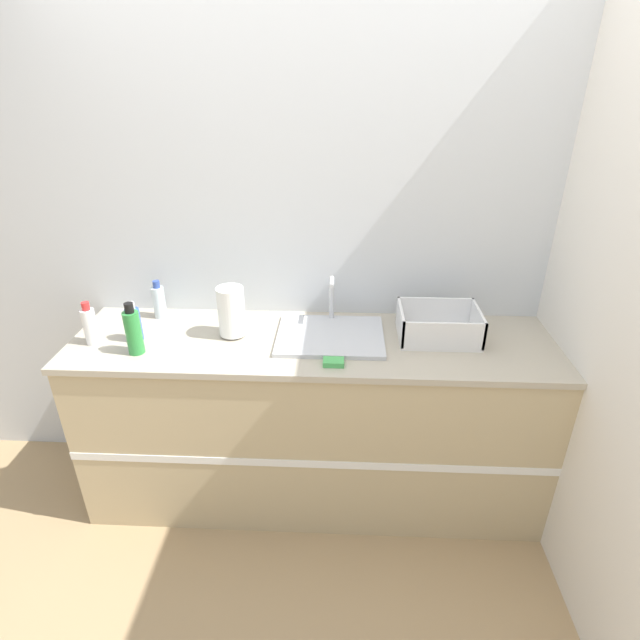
# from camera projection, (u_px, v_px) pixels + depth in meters

# --- Properties ---
(ground_plane) EXTENTS (12.00, 12.00, 0.00)m
(ground_plane) POSITION_uv_depth(u_px,v_px,m) (311.00, 533.00, 2.48)
(ground_plane) COLOR tan
(wall_back) EXTENTS (4.64, 0.06, 2.60)m
(wall_back) POSITION_uv_depth(u_px,v_px,m) (317.00, 242.00, 2.45)
(wall_back) COLOR silver
(wall_back) RESTS_ON ground_plane
(wall_right) EXTENTS (0.06, 2.60, 2.60)m
(wall_right) POSITION_uv_depth(u_px,v_px,m) (584.00, 271.00, 2.11)
(wall_right) COLOR silver
(wall_right) RESTS_ON ground_plane
(counter_cabinet) EXTENTS (2.27, 0.62, 0.93)m
(counter_cabinet) POSITION_uv_depth(u_px,v_px,m) (314.00, 420.00, 2.54)
(counter_cabinet) COLOR tan
(counter_cabinet) RESTS_ON ground_plane
(sink) EXTENTS (0.50, 0.39, 0.24)m
(sink) POSITION_uv_depth(u_px,v_px,m) (330.00, 334.00, 2.34)
(sink) COLOR silver
(sink) RESTS_ON counter_cabinet
(paper_towel_roll) EXTENTS (0.13, 0.13, 0.24)m
(paper_towel_roll) POSITION_uv_depth(u_px,v_px,m) (231.00, 312.00, 2.31)
(paper_towel_roll) COLOR #4C4C51
(paper_towel_roll) RESTS_ON counter_cabinet
(dish_rack) EXTENTS (0.37, 0.28, 0.14)m
(dish_rack) POSITION_uv_depth(u_px,v_px,m) (438.00, 328.00, 2.33)
(dish_rack) COLOR white
(dish_rack) RESTS_ON counter_cabinet
(bottle_green) EXTENTS (0.07, 0.07, 0.24)m
(bottle_green) POSITION_uv_depth(u_px,v_px,m) (133.00, 331.00, 2.17)
(bottle_green) COLOR #2D8C3D
(bottle_green) RESTS_ON counter_cabinet
(bottle_white_spray) EXTENTS (0.06, 0.06, 0.21)m
(bottle_white_spray) POSITION_uv_depth(u_px,v_px,m) (90.00, 325.00, 2.26)
(bottle_white_spray) COLOR white
(bottle_white_spray) RESTS_ON counter_cabinet
(bottle_clear) EXTENTS (0.06, 0.06, 0.20)m
(bottle_clear) POSITION_uv_depth(u_px,v_px,m) (159.00, 301.00, 2.50)
(bottle_clear) COLOR silver
(bottle_clear) RESTS_ON counter_cabinet
(bottle_blue) EXTENTS (0.07, 0.07, 0.19)m
(bottle_blue) POSITION_uv_depth(u_px,v_px,m) (134.00, 324.00, 2.29)
(bottle_blue) COLOR #2D56B7
(bottle_blue) RESTS_ON counter_cabinet
(sponge) EXTENTS (0.09, 0.06, 0.02)m
(sponge) POSITION_uv_depth(u_px,v_px,m) (334.00, 362.00, 2.13)
(sponge) COLOR #4CB259
(sponge) RESTS_ON counter_cabinet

